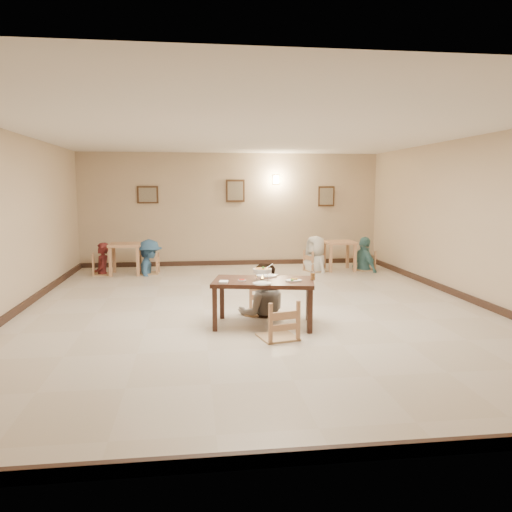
{
  "coord_description": "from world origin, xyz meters",
  "views": [
    {
      "loc": [
        -1.06,
        -8.42,
        2.06
      ],
      "look_at": [
        -0.03,
        -0.38,
        0.96
      ],
      "focal_mm": 35.0,
      "sensor_mm": 36.0,
      "label": 1
    }
  ],
  "objects": [
    {
      "name": "main_table",
      "position": [
        -0.01,
        -1.12,
        0.62
      ],
      "size": [
        1.64,
        1.13,
        0.7
      ],
      "rotation": [
        0.0,
        0.0,
        -0.21
      ],
      "color": "#3D2218",
      "rests_on": "floor"
    },
    {
      "name": "wall_back",
      "position": [
        0.0,
        5.0,
        1.5
      ],
      "size": [
        10.0,
        0.0,
        10.0
      ],
      "primitive_type": "plane",
      "rotation": [
        1.57,
        0.0,
        0.0
      ],
      "color": "tan",
      "rests_on": "floor"
    },
    {
      "name": "bg_chair_lr",
      "position": [
        -2.11,
        3.81,
        0.47
      ],
      "size": [
        0.44,
        0.44,
        0.94
      ],
      "rotation": [
        0.0,
        0.0,
        -1.64
      ],
      "color": "tan",
      "rests_on": "floor"
    },
    {
      "name": "bg_diner_c",
      "position": [
        2.0,
        3.68,
        0.89
      ],
      "size": [
        0.83,
        1.01,
        1.78
      ],
      "primitive_type": "imported",
      "rotation": [
        0.0,
        0.0,
        5.06
      ],
      "color": "silver",
      "rests_on": "floor"
    },
    {
      "name": "chili_dish",
      "position": [
        -0.34,
        -1.17,
        0.71
      ],
      "size": [
        0.12,
        0.12,
        0.02
      ],
      "color": "white",
      "rests_on": "main_table"
    },
    {
      "name": "wall_right",
      "position": [
        4.0,
        0.0,
        1.5
      ],
      "size": [
        0.0,
        10.0,
        10.0
      ],
      "primitive_type": "plane",
      "rotation": [
        1.57,
        0.0,
        -1.57
      ],
      "color": "tan",
      "rests_on": "floor"
    },
    {
      "name": "ceiling",
      "position": [
        0.0,
        0.0,
        3.0
      ],
      "size": [
        10.0,
        10.0,
        0.0
      ],
      "primitive_type": "plane",
      "color": "silver",
      "rests_on": "wall_back"
    },
    {
      "name": "chair_far",
      "position": [
        0.06,
        -0.4,
        0.53
      ],
      "size": [
        0.5,
        0.5,
        1.07
      ],
      "rotation": [
        0.0,
        0.0,
        -0.24
      ],
      "color": "tan",
      "rests_on": "floor"
    },
    {
      "name": "curry_warmer",
      "position": [
        -0.03,
        -1.15,
        0.84
      ],
      "size": [
        0.31,
        0.27,
        0.25
      ],
      "color": "silver",
      "rests_on": "main_table"
    },
    {
      "name": "bg_diner_d",
      "position": [
        3.28,
        3.68,
        0.85
      ],
      "size": [
        0.65,
        1.07,
        1.71
      ],
      "primitive_type": "imported",
      "rotation": [
        0.0,
        0.0,
        1.82
      ],
      "color": "teal",
      "rests_on": "floor"
    },
    {
      "name": "wall_sconce",
      "position": [
        1.2,
        4.96,
        2.3
      ],
      "size": [
        0.16,
        0.05,
        0.22
      ],
      "primitive_type": "cube",
      "color": "#FFD88C",
      "rests_on": "wall_back"
    },
    {
      "name": "baseboard_left",
      "position": [
        -3.97,
        0.0,
        0.06
      ],
      "size": [
        0.06,
        10.0,
        0.12
      ],
      "primitive_type": "cube",
      "color": "#311F17",
      "rests_on": "floor"
    },
    {
      "name": "bg_chair_rr",
      "position": [
        3.28,
        3.68,
        0.46
      ],
      "size": [
        0.43,
        0.43,
        0.92
      ],
      "rotation": [
        0.0,
        0.0,
        -1.25
      ],
      "color": "tan",
      "rests_on": "floor"
    },
    {
      "name": "bg_diner_b",
      "position": [
        -2.11,
        3.81,
        0.84
      ],
      "size": [
        0.66,
        1.1,
        1.68
      ],
      "primitive_type": "imported",
      "rotation": [
        0.0,
        0.0,
        1.6
      ],
      "color": "#396187",
      "rests_on": "floor"
    },
    {
      "name": "bg_diner_a",
      "position": [
        -3.23,
        3.83,
        0.77
      ],
      "size": [
        0.48,
        0.63,
        1.55
      ],
      "primitive_type": "imported",
      "rotation": [
        0.0,
        0.0,
        4.93
      ],
      "color": "#571C1D",
      "rests_on": "floor"
    },
    {
      "name": "baseboard_right",
      "position": [
        3.97,
        0.0,
        0.06
      ],
      "size": [
        0.06,
        10.0,
        0.12
      ],
      "primitive_type": "cube",
      "color": "#311F17",
      "rests_on": "floor"
    },
    {
      "name": "rice_plate_far",
      "position": [
        0.08,
        -0.84,
        0.72
      ],
      "size": [
        0.32,
        0.32,
        0.07
      ],
      "color": "white",
      "rests_on": "main_table"
    },
    {
      "name": "chair_near",
      "position": [
        0.1,
        -1.79,
        0.52
      ],
      "size": [
        0.49,
        0.49,
        1.05
      ],
      "rotation": [
        0.0,
        0.0,
        3.38
      ],
      "color": "tan",
      "rests_on": "floor"
    },
    {
      "name": "bg_table_right",
      "position": [
        2.64,
        3.75,
        0.6
      ],
      "size": [
        0.75,
        0.75,
        0.74
      ],
      "rotation": [
        0.0,
        0.0,
        -0.01
      ],
      "color": "tan",
      "rests_on": "floor"
    },
    {
      "name": "bg_table_left",
      "position": [
        -2.67,
        3.8,
        0.61
      ],
      "size": [
        0.76,
        0.76,
        0.75
      ],
      "rotation": [
        0.0,
        0.0,
        0.02
      ],
      "color": "tan",
      "rests_on": "floor"
    },
    {
      "name": "wall_left",
      "position": [
        -4.0,
        0.0,
        1.5
      ],
      "size": [
        0.0,
        10.0,
        10.0
      ],
      "primitive_type": "plane",
      "rotation": [
        1.57,
        0.0,
        1.57
      ],
      "color": "tan",
      "rests_on": "floor"
    },
    {
      "name": "floor",
      "position": [
        0.0,
        0.0,
        0.0
      ],
      "size": [
        10.0,
        10.0,
        0.0
      ],
      "primitive_type": "plane",
      "color": "beige",
      "rests_on": "ground"
    },
    {
      "name": "picture_c",
      "position": [
        2.6,
        4.96,
        1.85
      ],
      "size": [
        0.45,
        0.04,
        0.55
      ],
      "color": "#3D2514",
      "rests_on": "wall_back"
    },
    {
      "name": "bg_chair_rl",
      "position": [
        2.0,
        3.68,
        0.49
      ],
      "size": [
        0.46,
        0.46,
        0.99
      ],
      "rotation": [
        0.0,
        0.0,
        1.92
      ],
      "color": "tan",
      "rests_on": "floor"
    },
    {
      "name": "bg_chair_ll",
      "position": [
        -3.23,
        3.83,
        0.48
      ],
      "size": [
        0.45,
        0.45,
        0.96
      ],
      "rotation": [
        0.0,
        0.0,
        1.71
      ],
      "color": "tan",
      "rests_on": "floor"
    },
    {
      "name": "baseboard_front",
      "position": [
        0.0,
        -4.97,
        0.06
      ],
      "size": [
        8.0,
        0.06,
        0.12
      ],
      "primitive_type": "cube",
      "color": "#311F17",
      "rests_on": "floor"
    },
    {
      "name": "rice_plate_near",
      "position": [
        -0.08,
        -1.45,
        0.71
      ],
      "size": [
        0.26,
        0.26,
        0.06
      ],
      "color": "white",
      "rests_on": "main_table"
    },
    {
      "name": "picture_a",
      "position": [
        -2.2,
        4.96,
        1.9
      ],
      "size": [
        0.55,
        0.04,
        0.45
      ],
      "color": "#3D2514",
      "rests_on": "wall_back"
    },
    {
      "name": "drink_glass",
      "position": [
        0.72,
        -1.23,
        0.76
      ],
      "size": [
        0.07,
        0.07,
        0.14
      ],
      "color": "white",
      "rests_on": "main_table"
    },
    {
      "name": "picture_b",
      "position": [
        0.1,
        4.96,
        2.0
      ],
      "size": [
        0.5,
        0.04,
        0.6
      ],
      "color": "#3D2514",
      "rests_on": "wall_back"
    },
    {
      "name": "baseboard_back",
      "position": [
        0.0,
        4.97,
        0.06
      ],
      "size": [
        8.0,
        0.06,
        0.12
      ],
      "primitive_type": "cube",
      "color": "#311F17",
      "rests_on": "floor"
    },
    {
      "name": "fried_plate",
      "position": [
        0.42,
        -1.29,
        0.72
      ],
      "size": [
        0.24,
        0.24,
        0.05
      ],
      "color": "white",
      "rests_on": "main_table"
    },
    {
      "name": "wall_front",
      "position": [
        0.0,
        -5.0,
        1.5
      ],
      "size": [
        10.0,
        0.0,
        10.0
      ],
      "primitive_type": "plane",
      "rotation": [
        -1.57,
        0.0,
        0.0
      ],
      "color": "tan",
      "rests_on": "floor"
    },
    {
      "name": "napkin_cutlery",
      "position": [
        -0.62,
        -1.29,
        0.72
      ],
      "size": [
        0.18,
        0.26,
        0.03
      ],
      "color": "white",
      "rests_on": "main_table"
    },
    {
      "name": "main_diner",
      "position": [
        0.08,
        -0.45,
        0.85
      ],
      "size": [
        0.84,
        0.65,
        1.7
      ],
      "primitive_type": "imported",
      "rotation": [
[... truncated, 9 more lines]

